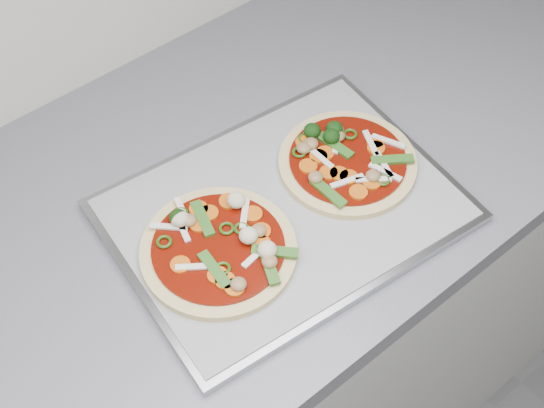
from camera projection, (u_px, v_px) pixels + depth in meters
base_cabinet at (317, 291)px, 1.48m from camera, size 3.60×0.60×0.86m
countertop at (331, 132)px, 1.12m from camera, size 3.60×0.60×0.04m
baking_tray at (284, 211)px, 1.00m from camera, size 0.47×0.36×0.01m
parchment at (284, 207)px, 0.99m from camera, size 0.45×0.35×0.00m
pizza_left at (220, 247)px, 0.94m from camera, size 0.25×0.25×0.03m
pizza_right at (345, 160)px, 1.03m from camera, size 0.19×0.19×0.03m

